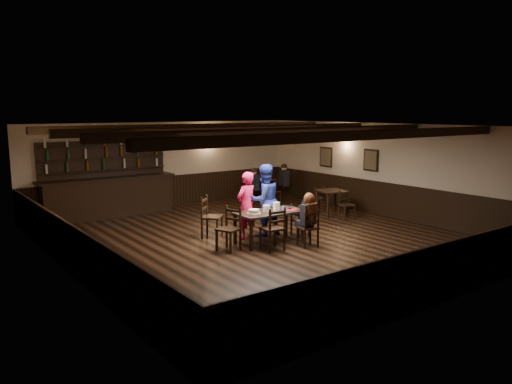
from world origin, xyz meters
TOP-DOWN VIEW (x-y plane):
  - ground at (0.00, 0.00)m, footprint 10.00×10.00m
  - room_shell at (0.01, 0.04)m, footprint 9.02×10.02m
  - dining_table at (-0.06, -0.43)m, footprint 1.63×0.86m
  - chair_near_left at (-0.38, -1.03)m, footprint 0.48×0.46m
  - chair_near_right at (0.44, -1.26)m, footprint 0.47×0.45m
  - chair_end_left at (-1.10, -0.38)m, footprint 0.55×0.57m
  - chair_end_right at (0.87, -0.37)m, footprint 0.40×0.42m
  - chair_far_pushed at (-0.93, 0.87)m, footprint 0.65×0.65m
  - woman_pink at (-0.25, 0.23)m, footprint 0.66×0.50m
  - man_blue at (0.28, 0.22)m, footprint 0.91×0.74m
  - seated_person at (0.45, -1.20)m, footprint 0.33×0.49m
  - cake at (-0.49, -0.41)m, footprint 0.30×0.30m
  - plate_stack_a at (-0.15, -0.43)m, footprint 0.16×0.16m
  - plate_stack_b at (0.15, -0.43)m, footprint 0.16×0.16m
  - tea_light at (-0.06, -0.30)m, footprint 0.05×0.05m
  - salt_shaker at (0.28, -0.52)m, footprint 0.04×0.04m
  - pepper_shaker at (0.40, -0.55)m, footprint 0.03×0.03m
  - drink_glass at (0.28, -0.30)m, footprint 0.07×0.07m
  - menu_red at (0.48, -0.57)m, footprint 0.41×0.37m
  - menu_blue at (0.45, -0.38)m, footprint 0.38×0.35m
  - bar_counter at (-2.03, 4.72)m, footprint 3.93×0.70m
  - back_table_a at (3.30, 0.92)m, footprint 0.90×0.90m
  - back_table_b at (3.06, 3.98)m, footprint 0.95×0.95m
  - bg_patron_left at (2.52, 3.74)m, footprint 0.22×0.36m
  - bg_patron_right at (3.91, 3.86)m, footprint 0.31×0.42m

SIDE VIEW (x-z plane):
  - ground at x=0.00m, z-range 0.00..0.00m
  - chair_end_right at x=0.87m, z-range 0.07..0.87m
  - chair_near_right at x=0.44m, z-range 0.07..0.94m
  - chair_end_left at x=-1.10m, z-range 0.08..1.04m
  - chair_near_left at x=-0.38m, z-range 0.08..1.06m
  - chair_far_pushed at x=-0.93m, z-range 0.09..1.10m
  - back_table_a at x=3.30m, z-range 0.27..1.02m
  - back_table_b at x=3.06m, z-range 0.27..1.02m
  - dining_table at x=-0.06m, z-range 0.30..1.05m
  - bar_counter at x=-2.03m, z-range -0.37..1.83m
  - menu_red at x=0.48m, z-range 0.75..0.76m
  - menu_blue at x=0.45m, z-range 0.75..0.76m
  - tea_light at x=-0.06m, z-range 0.75..0.80m
  - pepper_shaker at x=0.40m, z-range 0.75..0.83m
  - cake at x=-0.49m, z-range 0.75..0.84m
  - salt_shaker at x=0.28m, z-range 0.75..0.84m
  - drink_glass at x=0.28m, z-range 0.75..0.86m
  - woman_pink at x=-0.25m, z-range 0.00..1.62m
  - seated_person at x=0.45m, z-range 0.42..1.22m
  - plate_stack_a at x=-0.15m, z-range 0.75..0.91m
  - bg_patron_left at x=2.52m, z-range 0.47..1.20m
  - plate_stack_b at x=0.15m, z-range 0.75..0.94m
  - bg_patron_right at x=3.91m, z-range 0.47..1.24m
  - man_blue at x=0.28m, z-range 0.00..1.77m
  - room_shell at x=0.01m, z-range 0.39..3.10m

